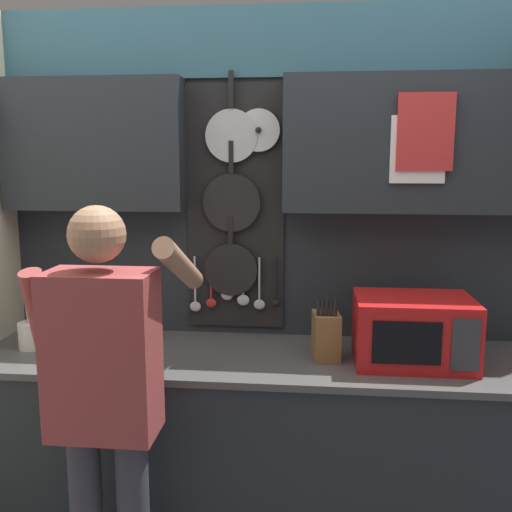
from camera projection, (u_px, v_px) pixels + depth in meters
The scene contains 6 objects.
base_cabinet_counter at pixel (261, 452), 2.60m from camera, with size 2.52×0.65×0.92m.
back_wall_unit at pixel (270, 217), 2.71m from camera, with size 3.09×0.23×2.46m.
microwave at pixel (413, 330), 2.41m from camera, with size 0.49×0.37×0.28m.
knife_block at pixel (326, 335), 2.46m from camera, with size 0.13×0.16×0.28m.
utensil_crock at pixel (31, 330), 2.60m from camera, with size 0.12×0.12×0.34m.
person at pixel (105, 388), 2.05m from camera, with size 0.54×0.61×1.62m.
Camera 1 is at (0.22, -2.40, 1.78)m, focal length 40.00 mm.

